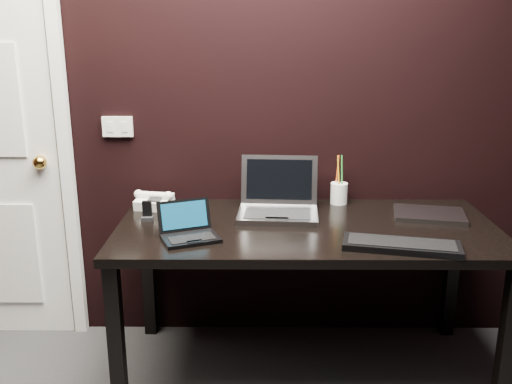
{
  "coord_description": "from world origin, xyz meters",
  "views": [
    {
      "loc": [
        0.09,
        -1.02,
        1.59
      ],
      "look_at": [
        0.07,
        1.35,
        0.91
      ],
      "focal_mm": 40.0,
      "sensor_mm": 36.0,
      "label": 1
    }
  ],
  "objects_px": {
    "netbook": "(189,232)",
    "ext_keyboard": "(401,245)",
    "desk": "(306,241)",
    "mobile_phone": "(147,213)",
    "closed_laptop": "(429,214)",
    "desk_phone": "(154,201)",
    "pen_cup": "(339,192)",
    "silver_laptop": "(278,205)"
  },
  "relations": [
    {
      "from": "netbook",
      "to": "desk_phone",
      "type": "height_order",
      "value": "netbook"
    },
    {
      "from": "desk_phone",
      "to": "desk",
      "type": "bearing_deg",
      "value": -18.9
    },
    {
      "from": "netbook",
      "to": "ext_keyboard",
      "type": "height_order",
      "value": "netbook"
    },
    {
      "from": "desk_phone",
      "to": "mobile_phone",
      "type": "height_order",
      "value": "same"
    },
    {
      "from": "desk",
      "to": "pen_cup",
      "type": "relative_size",
      "value": 6.84
    },
    {
      "from": "desk",
      "to": "desk_phone",
      "type": "distance_m",
      "value": 0.78
    },
    {
      "from": "ext_keyboard",
      "to": "mobile_phone",
      "type": "relative_size",
      "value": 5.4
    },
    {
      "from": "mobile_phone",
      "to": "pen_cup",
      "type": "distance_m",
      "value": 0.95
    },
    {
      "from": "silver_laptop",
      "to": "ext_keyboard",
      "type": "bearing_deg",
      "value": -41.99
    },
    {
      "from": "silver_laptop",
      "to": "closed_laptop",
      "type": "xyz_separation_m",
      "value": [
        0.71,
        -0.03,
        -0.04
      ]
    },
    {
      "from": "desk",
      "to": "closed_laptop",
      "type": "bearing_deg",
      "value": 11.81
    },
    {
      "from": "desk",
      "to": "closed_laptop",
      "type": "relative_size",
      "value": 4.74
    },
    {
      "from": "desk_phone",
      "to": "mobile_phone",
      "type": "relative_size",
      "value": 2.26
    },
    {
      "from": "desk",
      "to": "netbook",
      "type": "xyz_separation_m",
      "value": [
        -0.51,
        -0.17,
        0.11
      ]
    },
    {
      "from": "closed_laptop",
      "to": "pen_cup",
      "type": "distance_m",
      "value": 0.45
    },
    {
      "from": "closed_laptop",
      "to": "mobile_phone",
      "type": "distance_m",
      "value": 1.31
    },
    {
      "from": "desk",
      "to": "pen_cup",
      "type": "bearing_deg",
      "value": 60.68
    },
    {
      "from": "desk",
      "to": "silver_laptop",
      "type": "xyz_separation_m",
      "value": [
        -0.13,
        0.15,
        0.13
      ]
    },
    {
      "from": "desk",
      "to": "closed_laptop",
      "type": "height_order",
      "value": "closed_laptop"
    },
    {
      "from": "desk_phone",
      "to": "netbook",
      "type": "bearing_deg",
      "value": -62.28
    },
    {
      "from": "netbook",
      "to": "desk_phone",
      "type": "distance_m",
      "value": 0.47
    },
    {
      "from": "desk",
      "to": "ext_keyboard",
      "type": "height_order",
      "value": "ext_keyboard"
    },
    {
      "from": "silver_laptop",
      "to": "desk_phone",
      "type": "distance_m",
      "value": 0.61
    },
    {
      "from": "desk",
      "to": "desk_phone",
      "type": "height_order",
      "value": "desk_phone"
    },
    {
      "from": "netbook",
      "to": "pen_cup",
      "type": "distance_m",
      "value": 0.86
    },
    {
      "from": "ext_keyboard",
      "to": "desk",
      "type": "bearing_deg",
      "value": 141.7
    },
    {
      "from": "netbook",
      "to": "mobile_phone",
      "type": "bearing_deg",
      "value": 132.99
    },
    {
      "from": "closed_laptop",
      "to": "desk_phone",
      "type": "xyz_separation_m",
      "value": [
        -1.31,
        0.13,
        0.02
      ]
    },
    {
      "from": "desk_phone",
      "to": "pen_cup",
      "type": "distance_m",
      "value": 0.92
    },
    {
      "from": "desk_phone",
      "to": "pen_cup",
      "type": "height_order",
      "value": "pen_cup"
    },
    {
      "from": "netbook",
      "to": "mobile_phone",
      "type": "relative_size",
      "value": 3.19
    },
    {
      "from": "desk",
      "to": "silver_laptop",
      "type": "bearing_deg",
      "value": 129.48
    },
    {
      "from": "mobile_phone",
      "to": "desk_phone",
      "type": "bearing_deg",
      "value": 90.17
    },
    {
      "from": "desk",
      "to": "mobile_phone",
      "type": "xyz_separation_m",
      "value": [
        -0.73,
        0.07,
        0.11
      ]
    },
    {
      "from": "netbook",
      "to": "ext_keyboard",
      "type": "xyz_separation_m",
      "value": [
        0.87,
        -0.11,
        -0.02
      ]
    },
    {
      "from": "desk_phone",
      "to": "closed_laptop",
      "type": "bearing_deg",
      "value": -5.57
    },
    {
      "from": "mobile_phone",
      "to": "silver_laptop",
      "type": "bearing_deg",
      "value": 8.04
    },
    {
      "from": "closed_laptop",
      "to": "pen_cup",
      "type": "xyz_separation_m",
      "value": [
        -0.4,
        0.21,
        0.05
      ]
    },
    {
      "from": "desk_phone",
      "to": "mobile_phone",
      "type": "bearing_deg",
      "value": -89.83
    },
    {
      "from": "desk",
      "to": "mobile_phone",
      "type": "relative_size",
      "value": 18.89
    },
    {
      "from": "ext_keyboard",
      "to": "mobile_phone",
      "type": "distance_m",
      "value": 1.14
    },
    {
      "from": "desk",
      "to": "ext_keyboard",
      "type": "bearing_deg",
      "value": -38.3
    }
  ]
}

